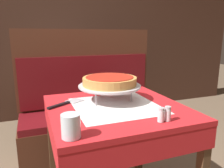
{
  "coord_description": "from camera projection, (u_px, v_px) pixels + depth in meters",
  "views": [
    {
      "loc": [
        -0.46,
        -1.17,
        1.19
      ],
      "look_at": [
        0.0,
        0.08,
        0.89
      ],
      "focal_mm": 35.0,
      "sensor_mm": 36.0,
      "label": 1
    }
  ],
  "objects": [
    {
      "name": "dining_table_front",
      "position": [
        116.0,
        121.0,
        1.34
      ],
      "size": [
        0.79,
        0.79,
        0.78
      ],
      "color": "red",
      "rests_on": "ground_plane"
    },
    {
      "name": "dining_table_rear",
      "position": [
        64.0,
        78.0,
        2.78
      ],
      "size": [
        0.77,
        0.77,
        0.77
      ],
      "color": "beige",
      "rests_on": "ground_plane"
    },
    {
      "name": "booth_bench",
      "position": [
        91.0,
        120.0,
        2.2
      ],
      "size": [
        1.37,
        0.48,
        1.25
      ],
      "color": "#4C2819",
      "rests_on": "ground_plane"
    },
    {
      "name": "back_wall_panel",
      "position": [
        63.0,
        34.0,
        3.12
      ],
      "size": [
        6.0,
        0.04,
        2.4
      ],
      "primitive_type": "cube",
      "color": "#3D2319",
      "rests_on": "ground_plane"
    },
    {
      "name": "pizza_pan_stand",
      "position": [
        110.0,
        86.0,
        1.4
      ],
      "size": [
        0.4,
        0.4,
        0.1
      ],
      "color": "#ADADB2",
      "rests_on": "dining_table_front"
    },
    {
      "name": "deep_dish_pizza",
      "position": [
        110.0,
        81.0,
        1.39
      ],
      "size": [
        0.34,
        0.34,
        0.05
      ],
      "color": "#C68E47",
      "rests_on": "pizza_pan_stand"
    },
    {
      "name": "pizza_server",
      "position": [
        66.0,
        103.0,
        1.35
      ],
      "size": [
        0.24,
        0.18,
        0.01
      ],
      "color": "#BCBCC1",
      "rests_on": "dining_table_front"
    },
    {
      "name": "water_glass_near",
      "position": [
        71.0,
        126.0,
        0.9
      ],
      "size": [
        0.08,
        0.08,
        0.1
      ],
      "color": "silver",
      "rests_on": "dining_table_front"
    },
    {
      "name": "salt_shaker",
      "position": [
        161.0,
        115.0,
        1.06
      ],
      "size": [
        0.03,
        0.03,
        0.07
      ],
      "color": "silver",
      "rests_on": "dining_table_front"
    },
    {
      "name": "pepper_shaker",
      "position": [
        168.0,
        114.0,
        1.08
      ],
      "size": [
        0.03,
        0.03,
        0.07
      ],
      "color": "silver",
      "rests_on": "dining_table_front"
    },
    {
      "name": "napkin_holder",
      "position": [
        106.0,
        85.0,
        1.65
      ],
      "size": [
        0.1,
        0.05,
        0.09
      ],
      "color": "#B2B2B7",
      "rests_on": "dining_table_front"
    },
    {
      "name": "condiment_caddy",
      "position": [
        57.0,
        67.0,
        2.67
      ],
      "size": [
        0.15,
        0.15,
        0.15
      ],
      "color": "black",
      "rests_on": "dining_table_rear"
    }
  ]
}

